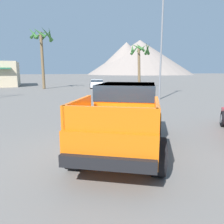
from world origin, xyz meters
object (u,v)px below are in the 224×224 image
(street_lamp_post, at_px, (162,37))
(palm_tree_short, at_px, (140,54))
(palm_tree_tall, at_px, (42,43))
(parked_car_white, at_px, (97,84))
(orange_pickup_truck, at_px, (125,112))

(street_lamp_post, distance_m, palm_tree_short, 12.79)
(street_lamp_post, height_order, palm_tree_short, street_lamp_post)
(street_lamp_post, xyz_separation_m, palm_tree_tall, (-8.34, 14.63, 0.84))
(parked_car_white, bearing_deg, street_lamp_post, -69.20)
(palm_tree_tall, height_order, palm_tree_short, palm_tree_tall)
(street_lamp_post, bearing_deg, parked_car_white, 96.28)
(parked_car_white, height_order, street_lamp_post, street_lamp_post)
(orange_pickup_truck, relative_size, parked_car_white, 1.21)
(street_lamp_post, bearing_deg, palm_tree_short, 70.71)
(orange_pickup_truck, xyz_separation_m, parked_car_white, (5.59, 22.98, -0.48))
(orange_pickup_truck, bearing_deg, palm_tree_tall, 122.84)
(parked_car_white, xyz_separation_m, palm_tree_short, (5.71, -1.46, 3.96))
(palm_tree_tall, xyz_separation_m, palm_tree_short, (12.56, -2.55, -1.19))
(parked_car_white, relative_size, palm_tree_tall, 0.57)
(parked_car_white, distance_m, palm_tree_tall, 8.64)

